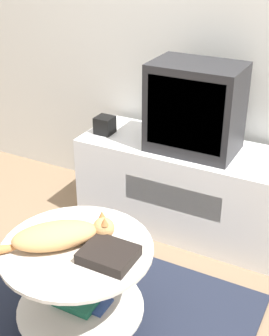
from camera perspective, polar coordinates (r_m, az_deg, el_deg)
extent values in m
plane|color=#7F664C|center=(2.48, -7.07, -19.13)|extent=(12.00, 12.00, 0.00)
cube|color=silver|center=(3.03, 7.66, 17.91)|extent=(8.00, 0.05, 2.60)
cube|color=#1E2333|center=(2.47, -7.09, -18.97)|extent=(1.60, 1.36, 0.02)
cube|color=white|center=(3.03, 6.38, -2.40)|extent=(1.38, 0.50, 0.58)
cube|color=silver|center=(2.80, 4.54, -3.60)|extent=(0.62, 0.01, 0.16)
cube|color=#232326|center=(2.77, 7.44, 7.28)|extent=(0.52, 0.35, 0.53)
cube|color=black|center=(2.61, 6.09, 6.42)|extent=(0.45, 0.01, 0.41)
cube|color=black|center=(3.05, -3.64, 5.24)|extent=(0.11, 0.11, 0.11)
cylinder|color=#B2B2B7|center=(2.47, -6.42, -18.32)|extent=(0.29, 0.29, 0.01)
cylinder|color=#B7B7BC|center=(2.32, -6.71, -14.46)|extent=(0.04, 0.04, 0.46)
cylinder|color=beige|center=(2.39, -6.56, -16.42)|extent=(0.62, 0.62, 0.01)
cylinder|color=beige|center=(2.17, -7.06, -9.74)|extent=(0.70, 0.70, 0.02)
cube|color=#1E664C|center=(2.38, -7.16, -15.92)|extent=(0.21, 0.12, 0.04)
cube|color=#2D478C|center=(2.39, -5.01, -16.07)|extent=(0.15, 0.13, 0.01)
cube|color=black|center=(2.07, -3.17, -10.50)|extent=(0.23, 0.19, 0.05)
ellipsoid|color=tan|center=(2.16, -9.60, -8.06)|extent=(0.40, 0.40, 0.11)
sphere|color=tan|center=(2.18, -3.78, -7.32)|extent=(0.10, 0.10, 0.10)
cone|color=#B2703D|center=(2.17, -3.99, -5.70)|extent=(0.04, 0.04, 0.04)
cone|color=#B2703D|center=(2.13, -3.66, -6.50)|extent=(0.04, 0.04, 0.04)
ellipsoid|color=#B2703D|center=(2.17, -16.08, -9.55)|extent=(0.14, 0.14, 0.04)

